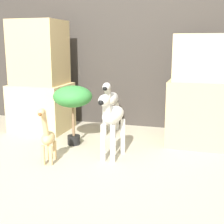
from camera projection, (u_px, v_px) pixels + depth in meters
name	position (u px, v px, depth m)	size (l,w,h in m)	color
ground_plane	(80.00, 170.00, 2.83)	(14.00, 14.00, 0.00)	#B2A88E
wall_back	(127.00, 45.00, 4.20)	(6.40, 0.08, 2.20)	#38332D
rock_pillar_left	(41.00, 80.00, 4.02)	(0.70, 0.62, 1.41)	#DBC184
rock_pillar_right	(201.00, 94.00, 3.47)	(0.70, 0.62, 1.22)	tan
zebra_right	(112.00, 118.00, 3.03)	(0.20, 0.52, 0.67)	silver
zebra_left	(110.00, 101.00, 3.90)	(0.19, 0.52, 0.67)	silver
giraffe_figurine	(48.00, 137.00, 2.93)	(0.17, 0.36, 0.57)	tan
potted_palm_front	(73.00, 99.00, 3.43)	(0.43, 0.43, 0.67)	black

